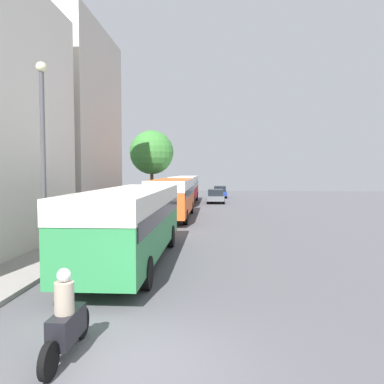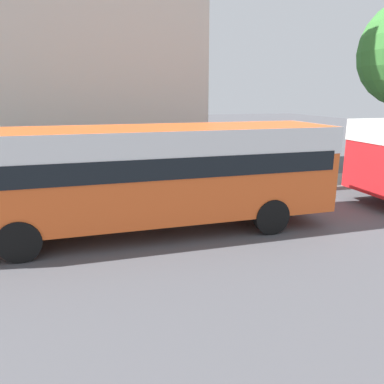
{
  "view_description": "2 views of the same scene",
  "coord_description": "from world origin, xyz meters",
  "px_view_note": "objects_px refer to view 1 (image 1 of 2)",
  "views": [
    {
      "loc": [
        1.53,
        -6.48,
        3.54
      ],
      "look_at": [
        -0.18,
        21.77,
        1.93
      ],
      "focal_mm": 35.0,
      "sensor_mm": 36.0,
      "label": 1
    },
    {
      "loc": [
        8.44,
        19.47,
        3.77
      ],
      "look_at": [
        -1.15,
        22.26,
        1.15
      ],
      "focal_mm": 35.0,
      "sensor_mm": 36.0,
      "label": 2
    }
  ],
  "objects_px": {
    "bus_following": "(173,193)",
    "pedestrian_near_curb": "(170,189)",
    "bus_lead": "(132,215)",
    "motorcycle_behind_lead": "(66,322)",
    "car_crossing": "(220,192)",
    "car_far_curb": "(216,196)",
    "bus_third_in_line": "(185,186)"
  },
  "relations": [
    {
      "from": "bus_following",
      "to": "pedestrian_near_curb",
      "type": "distance_m",
      "value": 23.39
    },
    {
      "from": "bus_following",
      "to": "car_far_curb",
      "type": "height_order",
      "value": "bus_following"
    },
    {
      "from": "car_far_curb",
      "to": "pedestrian_near_curb",
      "type": "xyz_separation_m",
      "value": [
        -6.17,
        9.75,
        0.33
      ]
    },
    {
      "from": "pedestrian_near_curb",
      "to": "car_crossing",
      "type": "bearing_deg",
      "value": -11.33
    },
    {
      "from": "car_crossing",
      "to": "car_far_curb",
      "type": "xyz_separation_m",
      "value": [
        -0.59,
        -8.4,
        -0.01
      ]
    },
    {
      "from": "motorcycle_behind_lead",
      "to": "car_crossing",
      "type": "distance_m",
      "value": 42.81
    },
    {
      "from": "bus_lead",
      "to": "motorcycle_behind_lead",
      "type": "bearing_deg",
      "value": -87.27
    },
    {
      "from": "car_crossing",
      "to": "car_far_curb",
      "type": "distance_m",
      "value": 8.42
    },
    {
      "from": "bus_lead",
      "to": "car_crossing",
      "type": "distance_m",
      "value": 35.65
    },
    {
      "from": "bus_following",
      "to": "bus_third_in_line",
      "type": "height_order",
      "value": "bus_third_in_line"
    },
    {
      "from": "bus_following",
      "to": "car_crossing",
      "type": "distance_m",
      "value": 22.19
    },
    {
      "from": "bus_lead",
      "to": "pedestrian_near_curb",
      "type": "distance_m",
      "value": 36.91
    },
    {
      "from": "bus_third_in_line",
      "to": "motorcycle_behind_lead",
      "type": "bearing_deg",
      "value": -89.23
    },
    {
      "from": "car_far_curb",
      "to": "bus_lead",
      "type": "bearing_deg",
      "value": -96.87
    },
    {
      "from": "motorcycle_behind_lead",
      "to": "car_crossing",
      "type": "bearing_deg",
      "value": 85.31
    },
    {
      "from": "car_crossing",
      "to": "bus_lead",
      "type": "bearing_deg",
      "value": -96.19
    },
    {
      "from": "bus_third_in_line",
      "to": "car_crossing",
      "type": "xyz_separation_m",
      "value": [
        3.95,
        8.64,
        -1.12
      ]
    },
    {
      "from": "bus_lead",
      "to": "car_crossing",
      "type": "xyz_separation_m",
      "value": [
        3.84,
        35.43,
        -1.06
      ]
    },
    {
      "from": "bus_lead",
      "to": "bus_following",
      "type": "bearing_deg",
      "value": 89.8
    },
    {
      "from": "bus_lead",
      "to": "pedestrian_near_curb",
      "type": "relative_size",
      "value": 5.46
    },
    {
      "from": "bus_lead",
      "to": "car_crossing",
      "type": "relative_size",
      "value": 2.43
    },
    {
      "from": "bus_third_in_line",
      "to": "pedestrian_near_curb",
      "type": "xyz_separation_m",
      "value": [
        -2.81,
        10.0,
        -0.8
      ]
    },
    {
      "from": "car_crossing",
      "to": "car_far_curb",
      "type": "height_order",
      "value": "car_crossing"
    },
    {
      "from": "motorcycle_behind_lead",
      "to": "car_crossing",
      "type": "xyz_separation_m",
      "value": [
        3.5,
        42.67,
        0.11
      ]
    },
    {
      "from": "bus_following",
      "to": "bus_lead",
      "type": "bearing_deg",
      "value": -90.2
    },
    {
      "from": "pedestrian_near_curb",
      "to": "motorcycle_behind_lead",
      "type": "bearing_deg",
      "value": -85.76
    },
    {
      "from": "motorcycle_behind_lead",
      "to": "car_crossing",
      "type": "relative_size",
      "value": 0.54
    },
    {
      "from": "bus_following",
      "to": "motorcycle_behind_lead",
      "type": "height_order",
      "value": "bus_following"
    },
    {
      "from": "motorcycle_behind_lead",
      "to": "car_far_curb",
      "type": "bearing_deg",
      "value": 85.15
    },
    {
      "from": "bus_third_in_line",
      "to": "motorcycle_behind_lead",
      "type": "relative_size",
      "value": 5.16
    },
    {
      "from": "bus_following",
      "to": "pedestrian_near_curb",
      "type": "bearing_deg",
      "value": 97.28
    },
    {
      "from": "bus_third_in_line",
      "to": "car_far_curb",
      "type": "bearing_deg",
      "value": 4.16
    }
  ]
}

